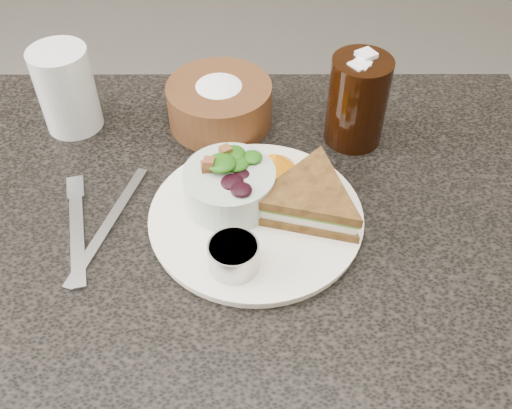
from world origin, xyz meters
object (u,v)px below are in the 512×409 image
object	(u,v)px
sandwich	(309,199)
dining_table	(223,363)
cola_glass	(358,98)
water_glass	(66,89)
salad_bowl	(229,181)
dinner_plate	(256,217)
dressing_ramekin	(234,256)
bread_basket	(219,98)

from	to	relation	value
sandwich	dining_table	bearing A→B (deg)	-160.51
cola_glass	water_glass	xyz separation A→B (m)	(-0.43, 0.03, -0.01)
sandwich	water_glass	distance (m)	0.40
salad_bowl	cola_glass	bearing A→B (deg)	38.78
dinner_plate	cola_glass	size ratio (longest dim) A/B	1.89
dining_table	cola_glass	distance (m)	0.52
dining_table	water_glass	distance (m)	0.54
dinner_plate	dressing_ramekin	xyz separation A→B (m)	(-0.03, -0.08, 0.02)
bread_basket	dining_table	bearing A→B (deg)	-90.93
dinner_plate	bread_basket	size ratio (longest dim) A/B	1.73
salad_bowl	bread_basket	distance (m)	0.19
bread_basket	cola_glass	distance (m)	0.21
sandwich	bread_basket	distance (m)	0.24
dressing_ramekin	bread_basket	bearing A→B (deg)	95.54
dressing_ramekin	cola_glass	distance (m)	0.31
dining_table	bread_basket	distance (m)	0.47
sandwich	cola_glass	size ratio (longest dim) A/B	1.13
dining_table	cola_glass	xyz separation A→B (m)	(0.21, 0.18, 0.45)
salad_bowl	dressing_ramekin	distance (m)	0.11
salad_bowl	water_glass	distance (m)	0.31
cola_glass	dressing_ramekin	bearing A→B (deg)	-124.19
bread_basket	water_glass	bearing A→B (deg)	-178.40
salad_bowl	bread_basket	bearing A→B (deg)	96.43
dinner_plate	water_glass	size ratio (longest dim) A/B	2.13
dinner_plate	water_glass	world-z (taller)	water_glass
sandwich	cola_glass	xyz separation A→B (m)	(0.08, 0.17, 0.04)
dressing_ramekin	water_glass	xyz separation A→B (m)	(-0.26, 0.29, 0.03)
dinner_plate	bread_basket	world-z (taller)	bread_basket
dining_table	water_glass	bearing A→B (deg)	136.54
cola_glass	salad_bowl	bearing A→B (deg)	-141.22
salad_bowl	cola_glass	distance (m)	0.23
dinner_plate	dressing_ramekin	size ratio (longest dim) A/B	4.50
dressing_ramekin	bread_basket	distance (m)	0.30
dinner_plate	salad_bowl	world-z (taller)	salad_bowl
dressing_ramekin	water_glass	bearing A→B (deg)	131.47
dining_table	cola_glass	world-z (taller)	cola_glass
salad_bowl	water_glass	world-z (taller)	water_glass
cola_glass	dining_table	bearing A→B (deg)	-139.12
water_glass	dressing_ramekin	bearing A→B (deg)	-48.53
bread_basket	water_glass	world-z (taller)	water_glass
dinner_plate	salad_bowl	size ratio (longest dim) A/B	2.31
dining_table	dinner_plate	bearing A→B (deg)	6.78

